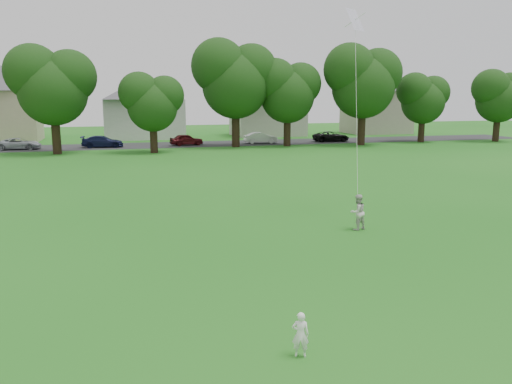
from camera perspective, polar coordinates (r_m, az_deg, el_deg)
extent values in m
plane|color=#1B6316|center=(13.08, 1.46, -11.60)|extent=(160.00, 160.00, 0.00)
cube|color=#2D2D30|center=(53.90, -11.99, 5.24)|extent=(90.00, 7.00, 0.01)
imported|color=white|center=(10.08, 5.10, -15.91)|extent=(0.39, 0.32, 0.92)
imported|color=beige|center=(19.33, 11.53, -2.28)|extent=(0.78, 0.68, 1.37)
plane|color=silver|center=(22.20, 11.26, 18.75)|extent=(1.12, 0.96, 0.92)
cylinder|color=white|center=(20.42, 11.41, 9.40)|extent=(0.01, 0.01, 7.81)
cylinder|color=black|center=(47.90, -21.89, 6.25)|extent=(0.76, 0.76, 3.70)
cylinder|color=black|center=(46.49, -11.61, 6.14)|extent=(0.68, 0.68, 2.81)
cylinder|color=black|center=(50.97, -2.34, 7.50)|extent=(0.80, 0.80, 4.17)
cylinder|color=black|center=(52.07, 3.58, 7.17)|extent=(0.74, 0.74, 3.45)
cylinder|color=black|center=(54.24, 11.97, 7.43)|extent=(0.79, 0.79, 4.07)
cylinder|color=black|center=(59.72, 18.38, 6.88)|extent=(0.70, 0.70, 2.99)
cylinder|color=black|center=(63.72, 25.78, 6.65)|extent=(0.71, 0.71, 3.15)
imported|color=#989CA6|center=(53.47, -25.45, 5.00)|extent=(4.14, 2.13, 1.12)
imported|color=#141A40|center=(52.74, -17.15, 5.53)|extent=(4.17, 1.94, 1.18)
imported|color=#551114|center=(53.23, -7.95, 5.95)|extent=(3.61, 1.81, 1.18)
imported|color=silver|center=(54.95, 0.55, 6.21)|extent=(3.71, 1.50, 1.20)
imported|color=black|center=(57.87, 8.58, 6.30)|extent=(4.19, 2.02, 1.15)
cube|color=#B9AA8B|center=(64.77, -27.13, 7.72)|extent=(8.22, 6.41, 5.71)
cube|color=silver|center=(63.70, -12.72, 8.16)|extent=(9.40, 7.37, 4.74)
pyramid|color=#504D53|center=(63.69, -12.91, 12.64)|extent=(13.55, 13.55, 2.61)
cube|color=#B6B0A3|center=(66.54, 1.32, 8.77)|extent=(8.86, 6.70, 5.31)
pyramid|color=#504D53|center=(66.58, 1.34, 13.57)|extent=(12.78, 12.78, 2.92)
cube|color=#A59C88|center=(72.88, 13.57, 8.84)|extent=(8.12, 6.57, 5.79)
pyramid|color=#504D53|center=(72.96, 13.79, 13.61)|extent=(11.72, 11.72, 3.19)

